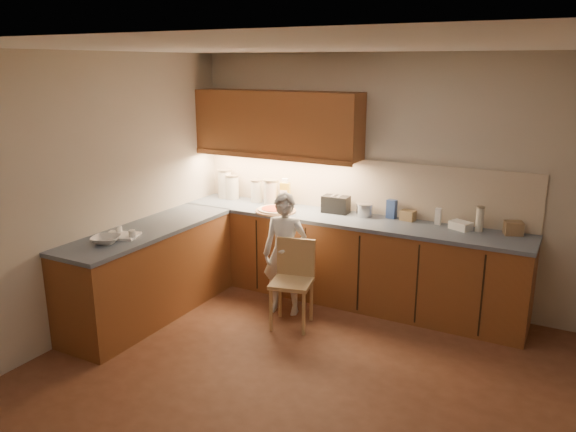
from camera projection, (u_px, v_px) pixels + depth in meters
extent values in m
plane|color=#57301E|center=(305.00, 382.00, 4.54)|extent=(4.50, 4.50, 0.00)
cube|color=#BEB4A2|center=(391.00, 180.00, 5.89)|extent=(4.50, 0.04, 2.60)
cube|color=#BEB4A2|center=(106.00, 341.00, 2.49)|extent=(4.50, 0.04, 2.60)
cube|color=#BEB4A2|center=(90.00, 195.00, 5.22)|extent=(0.04, 4.00, 2.60)
cube|color=white|center=(308.00, 47.00, 3.85)|extent=(4.50, 4.00, 0.04)
cube|color=brown|center=(345.00, 260.00, 6.04)|extent=(3.75, 0.60, 0.88)
cube|color=brown|center=(150.00, 274.00, 5.65)|extent=(0.60, 2.00, 0.88)
cube|color=#4D5B6F|center=(346.00, 219.00, 5.91)|extent=(3.77, 0.62, 0.04)
cube|color=#4D5B6F|center=(147.00, 230.00, 5.53)|extent=(0.62, 2.02, 0.04)
cube|color=black|center=(212.00, 247.00, 6.48)|extent=(0.02, 0.01, 0.80)
cube|color=black|center=(257.00, 255.00, 6.20)|extent=(0.02, 0.01, 0.80)
cube|color=black|center=(305.00, 264.00, 5.93)|extent=(0.02, 0.01, 0.80)
cube|color=black|center=(358.00, 274.00, 5.65)|extent=(0.02, 0.01, 0.80)
cube|color=black|center=(417.00, 284.00, 5.38)|extent=(0.02, 0.01, 0.80)
cube|color=black|center=(482.00, 296.00, 5.11)|extent=(0.02, 0.01, 0.80)
cube|color=beige|center=(357.00, 185.00, 6.07)|extent=(3.75, 0.02, 0.58)
cube|color=brown|center=(277.00, 123.00, 6.18)|extent=(1.95, 0.35, 0.70)
cube|color=brown|center=(269.00, 157.00, 6.12)|extent=(1.95, 0.02, 0.06)
cylinder|color=tan|center=(276.00, 211.00, 6.13)|extent=(0.45, 0.45, 0.02)
cylinder|color=beige|center=(276.00, 209.00, 6.12)|extent=(0.39, 0.39, 0.02)
cylinder|color=red|center=(276.00, 208.00, 6.12)|extent=(0.31, 0.31, 0.01)
sphere|color=white|center=(278.00, 208.00, 6.06)|extent=(0.06, 0.06, 0.06)
cylinder|color=white|center=(279.00, 207.00, 5.99)|extent=(0.07, 0.10, 0.18)
imported|color=silver|center=(285.00, 254.00, 5.66)|extent=(0.51, 0.38, 1.25)
cylinder|color=tan|center=(271.00, 310.00, 5.35)|extent=(0.03, 0.03, 0.43)
cylinder|color=tan|center=(304.00, 314.00, 5.27)|extent=(0.03, 0.03, 0.43)
cylinder|color=tan|center=(280.00, 297.00, 5.65)|extent=(0.03, 0.03, 0.43)
cylinder|color=tan|center=(311.00, 301.00, 5.57)|extent=(0.03, 0.03, 0.43)
cube|color=tan|center=(292.00, 283.00, 5.40)|extent=(0.46, 0.46, 0.04)
cube|color=tan|center=(296.00, 257.00, 5.50)|extent=(0.38, 0.12, 0.38)
imported|color=white|center=(106.00, 240.00, 5.06)|extent=(0.34, 0.34, 0.06)
cylinder|color=beige|center=(225.00, 185.00, 6.73)|extent=(0.16, 0.16, 0.33)
cylinder|color=tan|center=(224.00, 170.00, 6.68)|extent=(0.17, 0.17, 0.02)
cylinder|color=silver|center=(232.00, 188.00, 6.69)|extent=(0.16, 0.16, 0.27)
cylinder|color=gray|center=(232.00, 176.00, 6.65)|extent=(0.17, 0.17, 0.02)
cylinder|color=white|center=(257.00, 192.00, 6.53)|extent=(0.13, 0.13, 0.25)
cylinder|color=gray|center=(256.00, 180.00, 6.50)|extent=(0.14, 0.14, 0.02)
cylinder|color=silver|center=(271.00, 193.00, 6.42)|extent=(0.17, 0.17, 0.27)
cylinder|color=tan|center=(271.00, 180.00, 6.39)|extent=(0.18, 0.18, 0.02)
cube|color=gold|center=(285.00, 194.00, 6.36)|extent=(0.12, 0.10, 0.27)
cube|color=silver|center=(285.00, 181.00, 6.31)|extent=(0.08, 0.06, 0.05)
cube|color=black|center=(336.00, 204.00, 6.07)|extent=(0.29, 0.18, 0.18)
cube|color=#ADADB2|center=(333.00, 196.00, 6.06)|extent=(0.04, 0.12, 0.00)
cube|color=#ADADB2|center=(339.00, 196.00, 6.03)|extent=(0.04, 0.12, 0.00)
cylinder|color=#B9B9BE|center=(364.00, 210.00, 5.94)|extent=(0.17, 0.17, 0.13)
cylinder|color=#B9B9BE|center=(365.00, 204.00, 5.92)|extent=(0.18, 0.18, 0.01)
cube|color=#335099|center=(392.00, 209.00, 5.85)|extent=(0.11, 0.08, 0.20)
cube|color=#A28457|center=(408.00, 215.00, 5.78)|extent=(0.16, 0.13, 0.10)
cube|color=white|center=(438.00, 216.00, 5.63)|extent=(0.06, 0.06, 0.17)
cube|color=white|center=(461.00, 225.00, 5.47)|extent=(0.24, 0.21, 0.08)
cylinder|color=white|center=(480.00, 220.00, 5.39)|extent=(0.07, 0.07, 0.23)
cylinder|color=gray|center=(481.00, 207.00, 5.36)|extent=(0.08, 0.08, 0.02)
cube|color=#977751|center=(513.00, 228.00, 5.30)|extent=(0.20, 0.18, 0.13)
cube|color=white|center=(121.00, 236.00, 5.24)|extent=(0.38, 0.34, 0.02)
cylinder|color=white|center=(119.00, 230.00, 5.33)|extent=(0.06, 0.06, 0.08)
cylinder|color=white|center=(132.00, 235.00, 5.18)|extent=(0.07, 0.07, 0.08)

